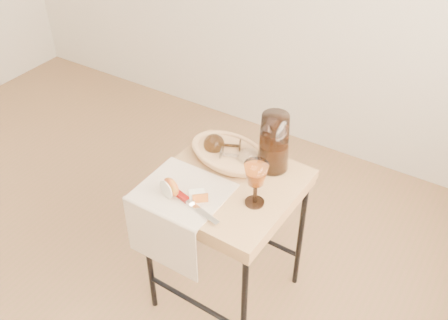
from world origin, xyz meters
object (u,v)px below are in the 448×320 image
Objects in this scene: bread_basket at (229,155)px; goblet_lying_a at (225,145)px; tea_towel at (183,192)px; table_knife at (192,203)px; goblet_lying_b at (237,156)px; side_table at (227,242)px; wine_goblet at (256,184)px; apple_half at (171,187)px; pitcher at (274,142)px.

bread_basket is 0.04m from goblet_lying_a.
table_knife is (0.07, -0.05, 0.01)m from tea_towel.
goblet_lying_a reaches higher than bread_basket.
goblet_lying_b is (0.07, -0.03, -0.00)m from goblet_lying_a.
side_table is 5.36× the size of goblet_lying_b.
goblet_lying_a is 0.57× the size of table_knife.
wine_goblet is 0.31m from apple_half.
tea_towel is 1.77× the size of wine_goblet.
goblet_lying_a is 0.33m from table_knife.
wine_goblet is (0.24, -0.18, 0.04)m from goblet_lying_a.
table_knife is (-0.02, -0.29, -0.03)m from goblet_lying_b.
tea_towel is 1.05× the size of bread_basket.
goblet_lying_a is (0.02, 0.27, 0.05)m from tea_towel.
apple_half is at bearing -171.31° from table_knife.
apple_half reaches higher than bread_basket.
goblet_lying_b reaches higher than table_knife.
goblet_lying_b is 0.68× the size of wine_goblet.
wine_goblet reaches higher than side_table.
goblet_lying_a is 1.12× the size of goblet_lying_b.
tea_towel is 1.31× the size of table_knife.
pitcher is (0.21, 0.31, 0.12)m from tea_towel.
goblet_lying_a is at bearing 123.90° from side_table.
pitcher is (0.19, 0.04, 0.07)m from goblet_lying_a.
tea_towel is 0.40m from pitcher.
pitcher reaches higher than side_table.
wine_goblet is at bearing 41.26° from apple_half.
wine_goblet is (0.26, 0.09, 0.09)m from tea_towel.
bread_basket is (-0.06, 0.12, 0.36)m from side_table.
table_knife is (0.06, -0.32, -0.04)m from goblet_lying_a.
bread_basket is at bearing 94.14° from apple_half.
tea_towel is 2.31× the size of goblet_lying_a.
wine_goblet is (0.05, -0.22, -0.03)m from pitcher.
apple_half is (-0.13, -0.17, 0.38)m from side_table.
goblet_lying_b reaches higher than side_table.
side_table is at bearing 51.75° from tea_towel.
goblet_lying_a is (-0.09, 0.14, 0.39)m from side_table.
wine_goblet is (0.15, -0.05, 0.42)m from side_table.
wine_goblet is at bearing 117.09° from goblet_lying_a.
tea_towel is 2.60× the size of goblet_lying_b.
tea_towel is at bearing 60.86° from goblet_lying_a.
side_table is 0.40m from table_knife.
goblet_lying_b reaches higher than bread_basket.
bread_basket reaches higher than tea_towel.
side_table is at bearing 162.29° from wine_goblet.
pitcher is at bearing 83.21° from table_knife.
bread_basket reaches higher than table_knife.
goblet_lying_a reaches higher than apple_half.
tea_towel is 0.26m from bread_basket.
tea_towel is 0.06m from apple_half.
apple_half reaches higher than table_knife.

